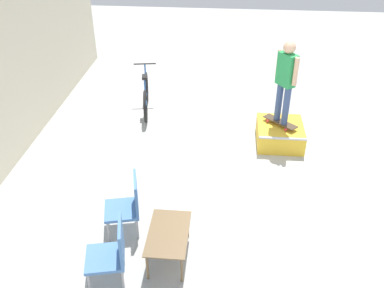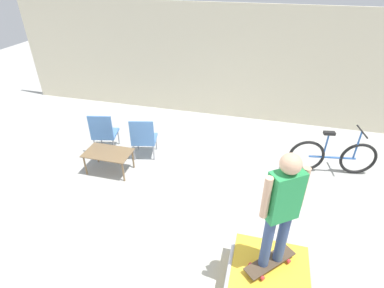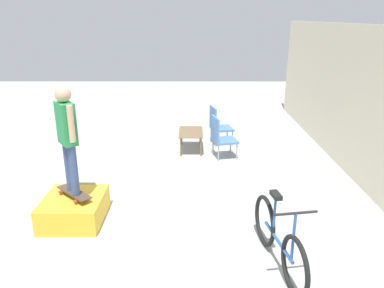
{
  "view_description": "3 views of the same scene",
  "coord_description": "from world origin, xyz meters",
  "px_view_note": "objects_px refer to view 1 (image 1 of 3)",
  "views": [
    {
      "loc": [
        -6.16,
        0.56,
        4.78
      ],
      "look_at": [
        0.01,
        1.12,
        0.85
      ],
      "focal_mm": 40.0,
      "sensor_mm": 36.0,
      "label": 1
    },
    {
      "loc": [
        1.23,
        -3.26,
        3.88
      ],
      "look_at": [
        0.02,
        1.35,
        0.93
      ],
      "focal_mm": 28.0,
      "sensor_mm": 36.0,
      "label": 2
    },
    {
      "loc": [
        6.94,
        1.34,
        3.14
      ],
      "look_at": [
        -0.04,
        1.33,
        0.75
      ],
      "focal_mm": 35.0,
      "sensor_mm": 36.0,
      "label": 3
    }
  ],
  "objects_px": {
    "skateboard_on_ramp": "(280,122)",
    "coffee_table": "(168,235)",
    "skate_ramp_box": "(280,134)",
    "patio_chair_right": "(128,203)",
    "bicycle": "(146,95)",
    "person_skater": "(286,76)",
    "patio_chair_left": "(112,251)"
  },
  "relations": [
    {
      "from": "skateboard_on_ramp",
      "to": "coffee_table",
      "type": "distance_m",
      "value": 3.82
    },
    {
      "from": "skate_ramp_box",
      "to": "patio_chair_right",
      "type": "xyz_separation_m",
      "value": [
        -2.84,
        2.56,
        0.32
      ]
    },
    {
      "from": "skateboard_on_ramp",
      "to": "bicycle",
      "type": "relative_size",
      "value": 0.39
    },
    {
      "from": "skateboard_on_ramp",
      "to": "person_skater",
      "type": "height_order",
      "value": "person_skater"
    },
    {
      "from": "skateboard_on_ramp",
      "to": "coffee_table",
      "type": "relative_size",
      "value": 0.71
    },
    {
      "from": "person_skater",
      "to": "coffee_table",
      "type": "relative_size",
      "value": 1.75
    },
    {
      "from": "patio_chair_left",
      "to": "bicycle",
      "type": "height_order",
      "value": "bicycle"
    },
    {
      "from": "skate_ramp_box",
      "to": "coffee_table",
      "type": "distance_m",
      "value": 3.84
    },
    {
      "from": "person_skater",
      "to": "coffee_table",
      "type": "xyz_separation_m",
      "value": [
        -3.35,
        1.84,
        -1.07
      ]
    },
    {
      "from": "patio_chair_right",
      "to": "bicycle",
      "type": "xyz_separation_m",
      "value": [
        4.0,
        0.47,
        -0.14
      ]
    },
    {
      "from": "person_skater",
      "to": "patio_chair_left",
      "type": "xyz_separation_m",
      "value": [
        -3.82,
        2.53,
        -0.96
      ]
    },
    {
      "from": "coffee_table",
      "to": "bicycle",
      "type": "distance_m",
      "value": 4.66
    },
    {
      "from": "skate_ramp_box",
      "to": "person_skater",
      "type": "relative_size",
      "value": 0.63
    },
    {
      "from": "skate_ramp_box",
      "to": "patio_chair_right",
      "type": "distance_m",
      "value": 3.84
    },
    {
      "from": "person_skater",
      "to": "patio_chair_left",
      "type": "height_order",
      "value": "person_skater"
    },
    {
      "from": "patio_chair_left",
      "to": "bicycle",
      "type": "distance_m",
      "value": 5.01
    },
    {
      "from": "skate_ramp_box",
      "to": "patio_chair_left",
      "type": "height_order",
      "value": "patio_chair_left"
    },
    {
      "from": "person_skater",
      "to": "skateboard_on_ramp",
      "type": "bearing_deg",
      "value": -35.57
    },
    {
      "from": "patio_chair_left",
      "to": "bicycle",
      "type": "xyz_separation_m",
      "value": [
        4.98,
        0.47,
        -0.14
      ]
    },
    {
      "from": "skateboard_on_ramp",
      "to": "person_skater",
      "type": "distance_m",
      "value": 1.0
    },
    {
      "from": "bicycle",
      "to": "skate_ramp_box",
      "type": "bearing_deg",
      "value": -120.21
    },
    {
      "from": "bicycle",
      "to": "patio_chair_left",
      "type": "bearing_deg",
      "value": 176.19
    },
    {
      "from": "skate_ramp_box",
      "to": "bicycle",
      "type": "relative_size",
      "value": 0.6
    },
    {
      "from": "skateboard_on_ramp",
      "to": "bicycle",
      "type": "bearing_deg",
      "value": 22.22
    },
    {
      "from": "coffee_table",
      "to": "skate_ramp_box",
      "type": "bearing_deg",
      "value": -29.1
    },
    {
      "from": "patio_chair_left",
      "to": "skateboard_on_ramp",
      "type": "bearing_deg",
      "value": 133.88
    },
    {
      "from": "skateboard_on_ramp",
      "to": "coffee_table",
      "type": "bearing_deg",
      "value": 104.63
    },
    {
      "from": "skateboard_on_ramp",
      "to": "person_skater",
      "type": "relative_size",
      "value": 0.41
    },
    {
      "from": "coffee_table",
      "to": "patio_chair_right",
      "type": "xyz_separation_m",
      "value": [
        0.51,
        0.69,
        0.11
      ]
    },
    {
      "from": "skateboard_on_ramp",
      "to": "bicycle",
      "type": "distance_m",
      "value": 3.22
    },
    {
      "from": "coffee_table",
      "to": "patio_chair_left",
      "type": "bearing_deg",
      "value": 123.99
    },
    {
      "from": "skate_ramp_box",
      "to": "bicycle",
      "type": "distance_m",
      "value": 3.24
    }
  ]
}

